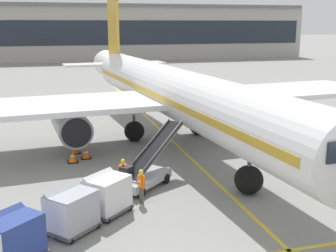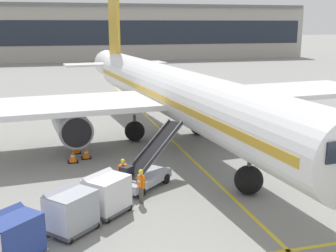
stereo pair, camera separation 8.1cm
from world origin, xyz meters
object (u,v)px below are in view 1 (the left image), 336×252
object	(u,v)px
baggage_cart_lead	(106,193)
ground_crew_by_carts	(141,184)
parked_airplane	(172,92)
baggage_cart_third	(12,237)
safety_cone_wingtip	(86,153)
baggage_cart_second	(71,210)
safety_cone_nose_mark	(76,148)
belt_loader	(145,171)
ground_crew_by_loader	(123,172)
safety_cone_engine_keepout	(73,157)

from	to	relation	value
baggage_cart_lead	ground_crew_by_carts	distance (m)	1.95
parked_airplane	baggage_cart_third	world-z (taller)	parked_airplane
parked_airplane	safety_cone_wingtip	bearing A→B (deg)	-157.20
ground_crew_by_carts	safety_cone_wingtip	size ratio (longest dim) A/B	2.35
baggage_cart_second	baggage_cart_third	world-z (taller)	same
safety_cone_nose_mark	ground_crew_by_carts	bearing A→B (deg)	-74.45
belt_loader	safety_cone_nose_mark	bearing A→B (deg)	114.33
parked_airplane	ground_crew_by_loader	size ratio (longest dim) A/B	25.14
baggage_cart_second	safety_cone_nose_mark	bearing A→B (deg)	85.67
baggage_cart_lead	ground_crew_by_carts	world-z (taller)	baggage_cart_lead
safety_cone_engine_keepout	baggage_cart_lead	bearing A→B (deg)	-82.15
ground_crew_by_carts	safety_cone_engine_keepout	bearing A→B (deg)	111.50
belt_loader	safety_cone_nose_mark	distance (m)	7.95
baggage_cart_third	ground_crew_by_loader	world-z (taller)	baggage_cart_third
ground_crew_by_loader	ground_crew_by_carts	distance (m)	1.98
ground_crew_by_loader	baggage_cart_lead	bearing A→B (deg)	-115.16
baggage_cart_third	ground_crew_by_loader	xyz separation A→B (m)	(5.12, 5.89, -0.00)
baggage_cart_second	baggage_cart_third	bearing A→B (deg)	-140.65
baggage_cart_lead	ground_crew_by_loader	distance (m)	2.88
safety_cone_wingtip	safety_cone_nose_mark	size ratio (longest dim) A/B	1.04
ground_crew_by_loader	safety_cone_wingtip	bearing A→B (deg)	103.38
ground_crew_by_loader	safety_cone_engine_keepout	distance (m)	6.08
baggage_cart_lead	ground_crew_by_loader	size ratio (longest dim) A/B	1.47
baggage_cart_third	safety_cone_wingtip	bearing A→B (deg)	73.15
ground_crew_by_loader	belt_loader	bearing A→B (deg)	13.47
ground_crew_by_loader	ground_crew_by_carts	xyz separation A→B (m)	(0.58, -1.89, 0.00)
safety_cone_engine_keepout	baggage_cart_third	bearing A→B (deg)	-103.60
parked_airplane	belt_loader	xyz separation A→B (m)	(-3.95, -8.68, -2.80)
baggage_cart_third	ground_crew_by_carts	size ratio (longest dim) A/B	1.47
ground_crew_by_carts	safety_cone_nose_mark	bearing A→B (deg)	105.55
parked_airplane	ground_crew_by_carts	xyz separation A→B (m)	(-4.60, -10.86, -2.69)
belt_loader	ground_crew_by_loader	world-z (taller)	belt_loader
ground_crew_by_loader	parked_airplane	bearing A→B (deg)	60.01
ground_crew_by_loader	safety_cone_engine_keepout	xyz separation A→B (m)	(-2.35, 5.57, -0.64)
parked_airplane	baggage_cart_third	bearing A→B (deg)	-124.73
belt_loader	baggage_cart_lead	distance (m)	3.81
baggage_cart_second	safety_cone_nose_mark	world-z (taller)	baggage_cart_second
baggage_cart_lead	safety_cone_engine_keepout	distance (m)	8.28
belt_loader	ground_crew_by_carts	size ratio (longest dim) A/B	2.69
safety_cone_wingtip	safety_cone_nose_mark	world-z (taller)	safety_cone_wingtip
parked_airplane	safety_cone_wingtip	size ratio (longest dim) A/B	58.97
belt_loader	baggage_cart_lead	xyz separation A→B (m)	(-2.46, -2.91, 0.12)
parked_airplane	safety_cone_wingtip	world-z (taller)	parked_airplane
ground_crew_by_carts	baggage_cart_second	bearing A→B (deg)	-147.99
baggage_cart_third	ground_crew_by_carts	bearing A→B (deg)	35.01
safety_cone_engine_keepout	safety_cone_wingtip	bearing A→B (deg)	34.78
parked_airplane	safety_cone_nose_mark	bearing A→B (deg)	-168.62
safety_cone_nose_mark	safety_cone_engine_keepout	bearing A→B (deg)	-99.23
baggage_cart_second	safety_cone_wingtip	size ratio (longest dim) A/B	3.45
belt_loader	safety_cone_engine_keepout	xyz separation A→B (m)	(-3.59, 5.27, -0.52)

